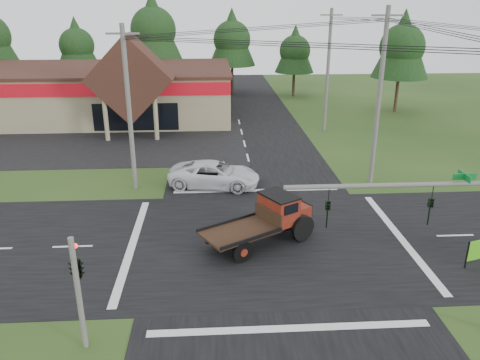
{
  "coord_description": "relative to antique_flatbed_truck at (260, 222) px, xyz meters",
  "views": [
    {
      "loc": [
        -2.76,
        -21.46,
        11.6
      ],
      "look_at": [
        -1.28,
        3.27,
        2.2
      ],
      "focal_mm": 35.0,
      "sensor_mm": 36.0,
      "label": 1
    }
  ],
  "objects": [
    {
      "name": "antique_flatbed_truck",
      "position": [
        0.0,
        0.0,
        0.0
      ],
      "size": [
        6.32,
        5.03,
        2.5
      ],
      "primitive_type": null,
      "rotation": [
        0.0,
        0.0,
        -1.03
      ],
      "color": "#57180C",
      "rests_on": "ground"
    },
    {
      "name": "traffic_signal_corner",
      "position": [
        -7.02,
        -7.1,
        2.27
      ],
      "size": [
        0.53,
        2.48,
        4.4
      ],
      "color": "#595651",
      "rests_on": "ground"
    },
    {
      "name": "cvs_building",
      "position": [
        -15.22,
        29.79,
        1.53
      ],
      "size": [
        30.4,
        18.2,
        9.19
      ],
      "color": "gray",
      "rests_on": "ground"
    },
    {
      "name": "white_pickup",
      "position": [
        -2.24,
        8.24,
        -0.41
      ],
      "size": [
        6.44,
        3.8,
        1.68
      ],
      "primitive_type": "imported",
      "rotation": [
        0.0,
        0.0,
        1.39
      ],
      "color": "silver",
      "rests_on": "ground"
    },
    {
      "name": "traffic_signal_mast",
      "position": [
        6.3,
        -7.27,
        3.17
      ],
      "size": [
        8.12,
        0.24,
        7.0
      ],
      "color": "#595651",
      "rests_on": "ground"
    },
    {
      "name": "tree_row_b",
      "position": [
        -19.52,
        42.23,
        5.45
      ],
      "size": [
        5.6,
        5.6,
        10.1
      ],
      "color": "#332316",
      "rests_on": "ground"
    },
    {
      "name": "tree_row_e",
      "position": [
        8.48,
        40.23,
        4.78
      ],
      "size": [
        5.04,
        5.04,
        9.09
      ],
      "color": "#332316",
      "rests_on": "ground"
    },
    {
      "name": "utility_pole_nw",
      "position": [
        -7.52,
        8.23,
        4.14
      ],
      "size": [
        2.0,
        0.3,
        10.5
      ],
      "color": "#595651",
      "rests_on": "ground"
    },
    {
      "name": "road_ew",
      "position": [
        0.48,
        0.23,
        -1.24
      ],
      "size": [
        120.0,
        12.0,
        0.02
      ],
      "primitive_type": "cube",
      "color": "black",
      "rests_on": "ground"
    },
    {
      "name": "utility_pole_n",
      "position": [
        8.48,
        22.23,
        4.49
      ],
      "size": [
        2.0,
        0.3,
        11.2
      ],
      "color": "#595651",
      "rests_on": "ground"
    },
    {
      "name": "tree_row_c",
      "position": [
        -9.52,
        41.23,
        7.47
      ],
      "size": [
        7.28,
        7.28,
        13.13
      ],
      "color": "#332316",
      "rests_on": "ground"
    },
    {
      "name": "utility_pole_ne",
      "position": [
        8.48,
        8.23,
        4.64
      ],
      "size": [
        2.0,
        0.3,
        11.5
      ],
      "color": "#595651",
      "rests_on": "ground"
    },
    {
      "name": "ground",
      "position": [
        0.48,
        0.23,
        -1.25
      ],
      "size": [
        120.0,
        120.0,
        0.0
      ],
      "primitive_type": "plane",
      "color": "#244117",
      "rests_on": "ground"
    },
    {
      "name": "road_ns",
      "position": [
        0.48,
        0.23,
        -1.24
      ],
      "size": [
        12.0,
        120.0,
        0.02
      ],
      "primitive_type": "cube",
      "color": "black",
      "rests_on": "ground"
    },
    {
      "name": "parking_apron",
      "position": [
        -13.52,
        19.23,
        -1.24
      ],
      "size": [
        28.0,
        14.0,
        0.02
      ],
      "primitive_type": "cube",
      "color": "black",
      "rests_on": "ground"
    },
    {
      "name": "tree_row_d",
      "position": [
        0.48,
        42.23,
        6.12
      ],
      "size": [
        6.16,
        6.16,
        11.11
      ],
      "color": "#332316",
      "rests_on": "ground"
    },
    {
      "name": "tree_side_ne",
      "position": [
        18.48,
        30.23,
        6.12
      ],
      "size": [
        6.16,
        6.16,
        11.11
      ],
      "color": "#332316",
      "rests_on": "ground"
    }
  ]
}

